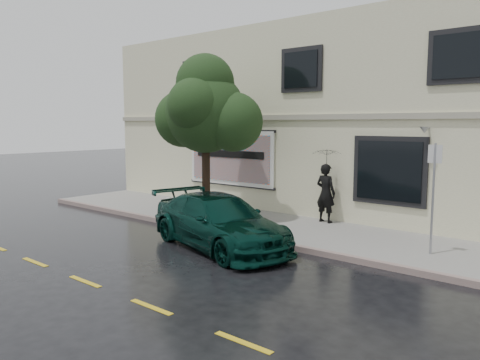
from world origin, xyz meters
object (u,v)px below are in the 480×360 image
Objects in this scene: street_tree at (205,113)px; fire_hydrant at (168,208)px; car at (219,222)px; pedestrian at (326,193)px.

street_tree is 3.50m from fire_hydrant.
car is 4.29m from pedestrian.
car is at bearing 83.89° from pedestrian.
fire_hydrant is at bearing 84.06° from car.
street_tree reaches higher than pedestrian.
pedestrian is 4.78m from street_tree.
street_tree is at bearing 37.47° from pedestrian.
car is 1.00× the size of street_tree.
pedestrian reaches higher than car.
pedestrian is at bearing 31.24° from street_tree.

